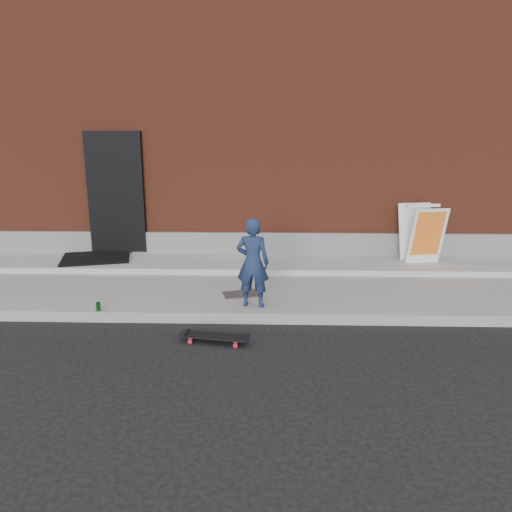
{
  "coord_description": "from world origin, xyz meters",
  "views": [
    {
      "loc": [
        0.3,
        -6.28,
        2.56
      ],
      "look_at": [
        0.09,
        0.8,
        0.75
      ],
      "focal_mm": 35.0,
      "sensor_mm": 36.0,
      "label": 1
    }
  ],
  "objects_px": {
    "soda_can": "(98,307)",
    "pizza_sign": "(422,233)",
    "child": "(253,263)",
    "skateboard": "(215,337)"
  },
  "relations": [
    {
      "from": "soda_can",
      "to": "pizza_sign",
      "type": "bearing_deg",
      "value": 25.66
    },
    {
      "from": "pizza_sign",
      "to": "child",
      "type": "bearing_deg",
      "value": -143.71
    },
    {
      "from": "pizza_sign",
      "to": "soda_can",
      "type": "distance_m",
      "value": 5.6
    },
    {
      "from": "child",
      "to": "soda_can",
      "type": "bearing_deg",
      "value": 15.48
    },
    {
      "from": "child",
      "to": "soda_can",
      "type": "height_order",
      "value": "child"
    },
    {
      "from": "skateboard",
      "to": "soda_can",
      "type": "xyz_separation_m",
      "value": [
        -1.66,
        0.65,
        0.13
      ]
    },
    {
      "from": "pizza_sign",
      "to": "soda_can",
      "type": "bearing_deg",
      "value": -154.34
    },
    {
      "from": "skateboard",
      "to": "pizza_sign",
      "type": "distance_m",
      "value": 4.6
    },
    {
      "from": "skateboard",
      "to": "soda_can",
      "type": "bearing_deg",
      "value": 158.51
    },
    {
      "from": "skateboard",
      "to": "pizza_sign",
      "type": "bearing_deg",
      "value": 42.37
    }
  ]
}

